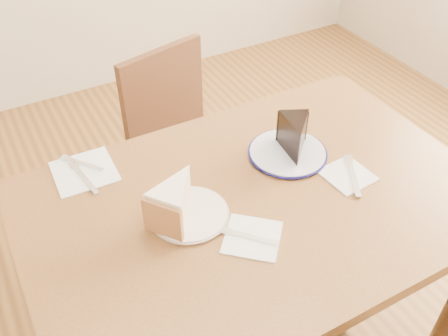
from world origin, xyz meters
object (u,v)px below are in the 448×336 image
chair_far (189,151)px  chocolate_cake (295,139)px  plate_navy (287,153)px  plate_cream (189,214)px  table (256,224)px  carrot_cake (178,200)px

chair_far → chocolate_cake: chocolate_cake is taller
chair_far → plate_navy: 0.56m
plate_cream → plate_navy: size_ratio=0.88×
table → chair_far: (0.07, 0.58, -0.18)m
carrot_cake → chocolate_cake: (0.39, 0.06, 0.00)m
chocolate_cake → chair_far: bearing=-50.8°
table → plate_cream: bearing=171.8°
plate_cream → chocolate_cake: bearing=10.8°
table → chocolate_cake: bearing=28.2°
chair_far → plate_cream: chair_far is taller
table → carrot_cake: carrot_cake is taller
chair_far → plate_navy: chair_far is taller
chair_far → carrot_cake: bearing=48.9°
plate_navy → plate_cream: bearing=-166.7°
chair_far → plate_navy: bearing=87.8°
table → chocolate_cake: (0.18, 0.10, 0.16)m
chocolate_cake → plate_navy: bearing=-24.6°
carrot_cake → chocolate_cake: 0.40m
plate_navy → carrot_cake: 0.39m
chair_far → carrot_cake: carrot_cake is taller
chair_far → chocolate_cake: (0.11, -0.49, 0.34)m
table → chocolate_cake: size_ratio=9.94×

